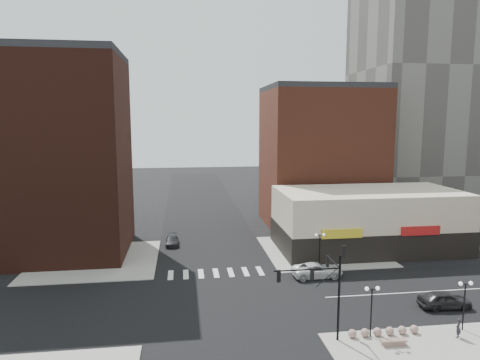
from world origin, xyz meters
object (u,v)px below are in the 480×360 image
object	(u,v)px
street_lamp_se_a	(372,299)
street_lamp_ne	(320,242)
white_suv	(317,270)
dark_sedan_north	(172,241)
stone_bench	(393,342)
traffic_signal	(326,280)
street_lamp_se_b	(465,293)
dark_sedan_east	(445,300)
pedestrian	(458,328)

from	to	relation	value
street_lamp_se_a	street_lamp_ne	xyz separation A→B (m)	(1.00, 16.00, 0.00)
street_lamp_se_a	white_suv	size ratio (longest dim) A/B	0.74
dark_sedan_north	stone_bench	size ratio (longest dim) A/B	2.19
traffic_signal	street_lamp_se_b	xyz separation A→B (m)	(11.76, -0.17, -1.67)
street_lamp_se_a	street_lamp_se_b	distance (m)	8.00
dark_sedan_east	street_lamp_se_b	bearing A→B (deg)	167.23
street_lamp_ne	street_lamp_se_b	bearing A→B (deg)	-66.37
white_suv	pedestrian	bearing A→B (deg)	-156.06
street_lamp_se_b	street_lamp_se_a	bearing A→B (deg)	180.00
street_lamp_se_a	stone_bench	world-z (taller)	street_lamp_se_a
street_lamp_se_a	street_lamp_se_b	size ratio (longest dim) A/B	1.00
white_suv	dark_sedan_east	bearing A→B (deg)	-136.25
traffic_signal	dark_sedan_east	xyz separation A→B (m)	(12.92, 4.09, -4.15)
street_lamp_ne	street_lamp_se_a	bearing A→B (deg)	-93.58
street_lamp_se_a	dark_sedan_north	xyz separation A→B (m)	(-16.28, 28.10, -2.66)
street_lamp_ne	stone_bench	xyz separation A→B (m)	(0.16, -17.54, -2.93)
dark_sedan_north	dark_sedan_east	bearing A→B (deg)	-44.00
dark_sedan_north	white_suv	bearing A→B (deg)	-42.85
street_lamp_se_b	stone_bench	distance (m)	7.60
street_lamp_ne	dark_sedan_east	world-z (taller)	street_lamp_ne
traffic_signal	street_lamp_ne	bearing A→B (deg)	73.25
street_lamp_se_a	dark_sedan_east	size ratio (longest dim) A/B	0.88
dark_sedan_east	pedestrian	size ratio (longest dim) A/B	2.91
street_lamp_ne	white_suv	distance (m)	3.69
white_suv	stone_bench	distance (m)	15.11
white_suv	dark_sedan_north	xyz separation A→B (m)	(-16.21, 14.59, -0.15)
pedestrian	white_suv	bearing A→B (deg)	-105.81
street_lamp_se_b	street_lamp_ne	distance (m)	17.46
traffic_signal	white_suv	size ratio (longest dim) A/B	1.38
street_lamp_se_b	stone_bench	bearing A→B (deg)	-167.31
street_lamp_se_a	pedestrian	xyz separation A→B (m)	(6.80, -1.14, -2.36)
street_lamp_se_a	dark_sedan_north	distance (m)	32.59
stone_bench	street_lamp_ne	bearing A→B (deg)	92.24
street_lamp_ne	dark_sedan_north	size ratio (longest dim) A/B	0.96
street_lamp_ne	white_suv	world-z (taller)	street_lamp_ne
white_suv	dark_sedan_east	world-z (taller)	dark_sedan_east
dark_sedan_north	stone_bench	world-z (taller)	dark_sedan_north
traffic_signal	street_lamp_se_a	bearing A→B (deg)	-2.57
street_lamp_se_b	white_suv	bearing A→B (deg)	120.83
street_lamp_se_a	street_lamp_ne	distance (m)	16.03
dark_sedan_east	stone_bench	xyz separation A→B (m)	(-8.00, -5.80, -0.44)
traffic_signal	pedestrian	bearing A→B (deg)	-7.07
traffic_signal	street_lamp_ne	world-z (taller)	traffic_signal
stone_bench	traffic_signal	bearing A→B (deg)	162.58
street_lamp_ne	stone_bench	size ratio (longest dim) A/B	2.10
traffic_signal	dark_sedan_north	bearing A→B (deg)	114.13
dark_sedan_east	pedestrian	bearing A→B (deg)	158.88
white_suv	street_lamp_ne	bearing A→B (deg)	-24.30
street_lamp_se_b	pedestrian	distance (m)	2.88
traffic_signal	dark_sedan_north	world-z (taller)	traffic_signal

